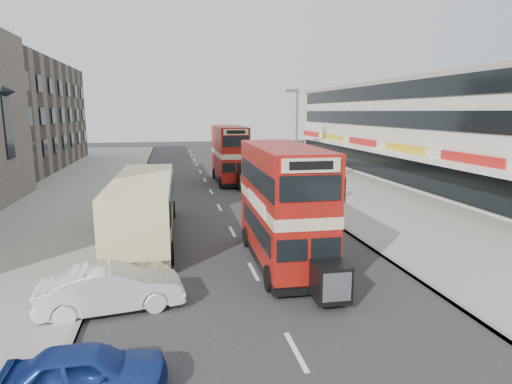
{
  "coord_description": "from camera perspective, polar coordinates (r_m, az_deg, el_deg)",
  "views": [
    {
      "loc": [
        -3.17,
        -14.14,
        6.45
      ],
      "look_at": [
        1.02,
        6.53,
        2.44
      ],
      "focal_mm": 29.83,
      "sensor_mm": 36.0,
      "label": 1
    }
  ],
  "objects": [
    {
      "name": "coach",
      "position": [
        22.44,
        -14.78,
        -1.72
      ],
      "size": [
        3.1,
        11.17,
        2.94
      ],
      "rotation": [
        0.0,
        0.0,
        -0.02
      ],
      "color": "black",
      "rests_on": "ground"
    },
    {
      "name": "cyclist",
      "position": [
        37.43,
        -0.84,
        1.85
      ],
      "size": [
        0.71,
        1.69,
        1.95
      ],
      "rotation": [
        0.0,
        0.0,
        -0.08
      ],
      "color": "gray",
      "rests_on": "ground"
    },
    {
      "name": "kerb_right",
      "position": [
        35.94,
        3.66,
        0.53
      ],
      "size": [
        0.2,
        90.0,
        0.16
      ],
      "primitive_type": "cube",
      "color": "gray",
      "rests_on": "ground"
    },
    {
      "name": "pedestrian_near",
      "position": [
        31.4,
        10.74,
        0.8
      ],
      "size": [
        0.78,
        0.59,
        1.94
      ],
      "primitive_type": "imported",
      "rotation": [
        0.0,
        0.0,
        3.3
      ],
      "color": "gray",
      "rests_on": "pavement_right"
    },
    {
      "name": "pavement_left",
      "position": [
        35.83,
        -25.53,
        -0.55
      ],
      "size": [
        12.0,
        90.0,
        0.15
      ],
      "primitive_type": "cube",
      "color": "gray",
      "rests_on": "ground"
    },
    {
      "name": "pavement_right",
      "position": [
        37.9,
        12.31,
        0.83
      ],
      "size": [
        12.0,
        90.0,
        0.15
      ],
      "primitive_type": "cube",
      "color": "gray",
      "rests_on": "ground"
    },
    {
      "name": "car_left_near",
      "position": [
        11.19,
        -21.79,
        -21.46
      ],
      "size": [
        3.63,
        1.48,
        1.23
      ],
      "primitive_type": "imported",
      "rotation": [
        0.0,
        0.0,
        1.58
      ],
      "color": "navy",
      "rests_on": "ground"
    },
    {
      "name": "bus_main",
      "position": [
        18.0,
        3.66,
        -1.69
      ],
      "size": [
        2.63,
        8.92,
        4.88
      ],
      "rotation": [
        0.0,
        0.0,
        3.12
      ],
      "color": "black",
      "rests_on": "ground"
    },
    {
      "name": "pedestrian_far",
      "position": [
        44.5,
        4.8,
        3.64
      ],
      "size": [
        1.03,
        0.69,
        1.62
      ],
      "primitive_type": "imported",
      "rotation": [
        0.0,
        0.0,
        0.34
      ],
      "color": "gray",
      "rests_on": "pavement_right"
    },
    {
      "name": "commercial_row",
      "position": [
        42.94,
        21.32,
        7.7
      ],
      "size": [
        9.9,
        46.2,
        9.3
      ],
      "color": "beige",
      "rests_on": "ground"
    },
    {
      "name": "car_right_c",
      "position": [
        45.2,
        -1.16,
        3.52
      ],
      "size": [
        4.54,
        2.14,
        1.5
      ],
      "primitive_type": "imported",
      "rotation": [
        0.0,
        0.0,
        -1.48
      ],
      "color": "teal",
      "rests_on": "ground"
    },
    {
      "name": "street_lamp",
      "position": [
        33.61,
        5.35,
        7.88
      ],
      "size": [
        1.0,
        0.2,
        8.12
      ],
      "color": "slate",
      "rests_on": "ground"
    },
    {
      "name": "car_right_a",
      "position": [
        32.86,
        2.56,
        0.64
      ],
      "size": [
        4.79,
        2.24,
        1.35
      ],
      "primitive_type": "imported",
      "rotation": [
        0.0,
        0.0,
        -1.5
      ],
      "color": "maroon",
      "rests_on": "ground"
    },
    {
      "name": "car_right_b",
      "position": [
        38.74,
        0.17,
        2.06
      ],
      "size": [
        4.46,
        2.51,
        1.18
      ],
      "primitive_type": "imported",
      "rotation": [
        0.0,
        0.0,
        -1.71
      ],
      "color": "orange",
      "rests_on": "ground"
    },
    {
      "name": "ground",
      "position": [
        15.86,
        1.09,
        -13.22
      ],
      "size": [
        160.0,
        160.0,
        0.0
      ],
      "primitive_type": "plane",
      "color": "#28282B",
      "rests_on": "ground"
    },
    {
      "name": "car_left_front",
      "position": [
        15.01,
        -18.78,
        -12.11
      ],
      "size": [
        4.78,
        2.21,
        1.52
      ],
      "primitive_type": "imported",
      "rotation": [
        0.0,
        0.0,
        1.71
      ],
      "color": "white",
      "rests_on": "ground"
    },
    {
      "name": "kerb_left",
      "position": [
        34.85,
        -16.09,
        -0.2
      ],
      "size": [
        0.2,
        90.0,
        0.16
      ],
      "primitive_type": "cube",
      "color": "gray",
      "rests_on": "ground"
    },
    {
      "name": "road_surface",
      "position": [
        34.89,
        -6.06,
        0.06
      ],
      "size": [
        12.0,
        90.0,
        0.01
      ],
      "primitive_type": "cube",
      "color": "#28282B",
      "rests_on": "ground"
    },
    {
      "name": "bus_second",
      "position": [
        39.06,
        -3.55,
        5.11
      ],
      "size": [
        2.5,
        9.01,
        4.96
      ],
      "rotation": [
        0.0,
        0.0,
        3.14
      ],
      "color": "black",
      "rests_on": "ground"
    }
  ]
}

